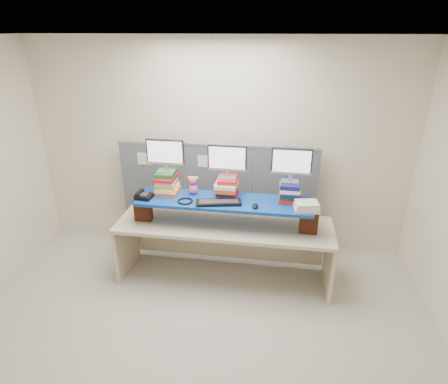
# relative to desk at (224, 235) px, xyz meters

# --- Properties ---
(room) EXTENTS (5.00, 4.00, 2.80)m
(room) POSITION_rel_desk_xyz_m (-0.17, -1.11, 0.79)
(room) COLOR beige
(room) RESTS_ON ground
(cubicle_partition) EXTENTS (2.60, 0.06, 1.53)m
(cubicle_partition) POSITION_rel_desk_xyz_m (-0.17, 0.67, 0.16)
(cubicle_partition) COLOR #4B4F58
(cubicle_partition) RESTS_ON ground
(desk) EXTENTS (2.54, 0.80, 0.77)m
(desk) POSITION_rel_desk_xyz_m (0.00, 0.00, 0.00)
(desk) COLOR beige
(desk) RESTS_ON ground
(brick_pier_left) EXTENTS (0.20, 0.11, 0.27)m
(brick_pier_left) POSITION_rel_desk_xyz_m (-0.96, -0.02, 0.29)
(brick_pier_left) COLOR maroon
(brick_pier_left) RESTS_ON desk
(brick_pier_right) EXTENTS (0.20, 0.11, 0.27)m
(brick_pier_right) POSITION_rel_desk_xyz_m (0.96, -0.08, 0.29)
(brick_pier_right) COLOR maroon
(brick_pier_right) RESTS_ON desk
(blue_board) EXTENTS (2.00, 0.55, 0.04)m
(blue_board) POSITION_rel_desk_xyz_m (0.00, 0.00, 0.44)
(blue_board) COLOR navy
(blue_board) RESTS_ON brick_pier_left
(book_stack_left) EXTENTS (0.26, 0.31, 0.26)m
(book_stack_left) POSITION_rel_desk_xyz_m (-0.70, 0.14, 0.59)
(book_stack_left) COLOR orange
(book_stack_left) RESTS_ON blue_board
(book_stack_center) EXTENTS (0.26, 0.32, 0.23)m
(book_stack_center) POSITION_rel_desk_xyz_m (0.02, 0.12, 0.57)
(book_stack_center) COLOR red
(book_stack_center) RESTS_ON blue_board
(book_stack_right) EXTENTS (0.25, 0.30, 0.22)m
(book_stack_right) POSITION_rel_desk_xyz_m (0.73, 0.10, 0.57)
(book_stack_right) COLOR red
(book_stack_right) RESTS_ON blue_board
(monitor_left) EXTENTS (0.44, 0.13, 0.38)m
(monitor_left) POSITION_rel_desk_xyz_m (-0.69, 0.14, 0.94)
(monitor_left) COLOR #A5A5AA
(monitor_left) RESTS_ON book_stack_left
(monitor_center) EXTENTS (0.44, 0.13, 0.38)m
(monitor_center) POSITION_rel_desk_xyz_m (0.02, 0.12, 0.90)
(monitor_center) COLOR #A5A5AA
(monitor_center) RESTS_ON book_stack_center
(monitor_right) EXTENTS (0.44, 0.13, 0.38)m
(monitor_right) POSITION_rel_desk_xyz_m (0.73, 0.10, 0.90)
(monitor_right) COLOR #A5A5AA
(monitor_right) RESTS_ON book_stack_right
(keyboard) EXTENTS (0.52, 0.25, 0.03)m
(keyboard) POSITION_rel_desk_xyz_m (-0.05, -0.10, 0.47)
(keyboard) COLOR black
(keyboard) RESTS_ON blue_board
(mouse) EXTENTS (0.09, 0.13, 0.04)m
(mouse) POSITION_rel_desk_xyz_m (0.36, -0.14, 0.48)
(mouse) COLOR black
(mouse) RESTS_ON blue_board
(desk_phone) EXTENTS (0.20, 0.19, 0.08)m
(desk_phone) POSITION_rel_desk_xyz_m (-0.92, -0.06, 0.49)
(desk_phone) COLOR black
(desk_phone) RESTS_ON blue_board
(headset) EXTENTS (0.19, 0.19, 0.02)m
(headset) POSITION_rel_desk_xyz_m (-0.43, -0.10, 0.47)
(headset) COLOR black
(headset) RESTS_ON blue_board
(plush_toy) EXTENTS (0.13, 0.10, 0.22)m
(plush_toy) POSITION_rel_desk_xyz_m (-0.38, 0.12, 0.57)
(plush_toy) COLOR pink
(plush_toy) RESTS_ON blue_board
(binder_stack) EXTENTS (0.28, 0.24, 0.09)m
(binder_stack) POSITION_rel_desk_xyz_m (0.91, -0.14, 0.50)
(binder_stack) COLOR beige
(binder_stack) RESTS_ON blue_board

